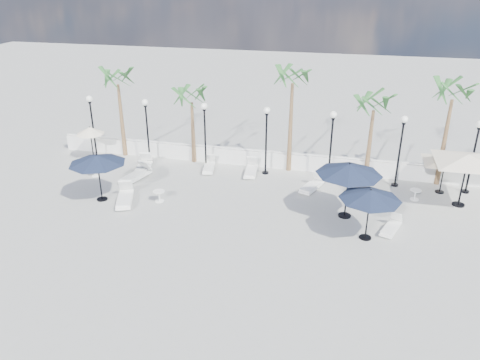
% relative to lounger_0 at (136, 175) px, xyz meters
% --- Properties ---
extents(ground, '(100.00, 100.00, 0.00)m').
position_rel_lounger_0_xyz_m(ground, '(6.72, -3.97, -0.26)').
color(ground, '#979792').
rests_on(ground, ground).
extents(balustrade, '(26.00, 0.30, 1.01)m').
position_rel_lounger_0_xyz_m(balustrade, '(6.72, 3.53, 0.21)').
color(balustrade, silver).
rests_on(balustrade, ground).
extents(lamppost_0, '(0.36, 0.36, 3.84)m').
position_rel_lounger_0_xyz_m(lamppost_0, '(-3.78, 2.53, 2.23)').
color(lamppost_0, black).
rests_on(lamppost_0, ground).
extents(lamppost_1, '(0.36, 0.36, 3.84)m').
position_rel_lounger_0_xyz_m(lamppost_1, '(-0.28, 2.53, 2.23)').
color(lamppost_1, black).
rests_on(lamppost_1, ground).
extents(lamppost_2, '(0.36, 0.36, 3.84)m').
position_rel_lounger_0_xyz_m(lamppost_2, '(3.22, 2.53, 2.23)').
color(lamppost_2, black).
rests_on(lamppost_2, ground).
extents(lamppost_3, '(0.36, 0.36, 3.84)m').
position_rel_lounger_0_xyz_m(lamppost_3, '(6.72, 2.53, 2.23)').
color(lamppost_3, black).
rests_on(lamppost_3, ground).
extents(lamppost_4, '(0.36, 0.36, 3.84)m').
position_rel_lounger_0_xyz_m(lamppost_4, '(10.22, 2.53, 2.23)').
color(lamppost_4, black).
rests_on(lamppost_4, ground).
extents(lamppost_5, '(0.36, 0.36, 3.84)m').
position_rel_lounger_0_xyz_m(lamppost_5, '(13.72, 2.53, 2.23)').
color(lamppost_5, black).
rests_on(lamppost_5, ground).
extents(lamppost_6, '(0.36, 0.36, 3.84)m').
position_rel_lounger_0_xyz_m(lamppost_6, '(17.22, 2.53, 2.23)').
color(lamppost_6, black).
rests_on(lamppost_6, ground).
extents(palm_0, '(2.60, 2.60, 5.50)m').
position_rel_lounger_0_xyz_m(palm_0, '(-2.28, 3.33, 4.27)').
color(palm_0, brown).
rests_on(palm_0, ground).
extents(palm_1, '(2.60, 2.60, 4.70)m').
position_rel_lounger_0_xyz_m(palm_1, '(2.22, 3.33, 3.49)').
color(palm_1, brown).
rests_on(palm_1, ground).
extents(palm_2, '(2.60, 2.60, 6.10)m').
position_rel_lounger_0_xyz_m(palm_2, '(7.92, 3.33, 4.85)').
color(palm_2, brown).
rests_on(palm_2, ground).
extents(palm_3, '(2.60, 2.60, 4.90)m').
position_rel_lounger_0_xyz_m(palm_3, '(12.22, 3.33, 3.69)').
color(palm_3, brown).
rests_on(palm_3, ground).
extents(palm_4, '(2.60, 2.60, 5.70)m').
position_rel_lounger_0_xyz_m(palm_4, '(15.92, 3.33, 4.47)').
color(palm_4, brown).
rests_on(palm_4, ground).
extents(lounger_0, '(1.18, 2.18, 0.78)m').
position_rel_lounger_0_xyz_m(lounger_0, '(0.00, 0.00, 0.00)').
color(lounger_0, white).
rests_on(lounger_0, ground).
extents(lounger_1, '(0.93, 1.87, 0.67)m').
position_rel_lounger_0_xyz_m(lounger_1, '(3.47, 2.25, -0.04)').
color(lounger_1, white).
rests_on(lounger_1, ground).
extents(lounger_2, '(1.08, 2.19, 0.78)m').
position_rel_lounger_0_xyz_m(lounger_2, '(-0.12, 1.23, 0.00)').
color(lounger_2, white).
rests_on(lounger_2, ground).
extents(lounger_3, '(1.41, 2.25, 0.80)m').
position_rel_lounger_0_xyz_m(lounger_3, '(0.68, -2.69, 0.01)').
color(lounger_3, white).
rests_on(lounger_3, ground).
extents(lounger_4, '(0.85, 1.99, 0.72)m').
position_rel_lounger_0_xyz_m(lounger_4, '(5.95, 2.25, -0.02)').
color(lounger_4, white).
rests_on(lounger_4, ground).
extents(lounger_5, '(1.20, 1.97, 0.70)m').
position_rel_lounger_0_xyz_m(lounger_5, '(9.47, 0.98, -0.02)').
color(lounger_5, white).
rests_on(lounger_5, ground).
extents(lounger_6, '(1.05, 1.72, 0.62)m').
position_rel_lounger_0_xyz_m(lounger_6, '(13.28, -2.49, -0.05)').
color(lounger_6, white).
rests_on(lounger_6, ground).
extents(side_table_0, '(0.48, 0.48, 0.47)m').
position_rel_lounger_0_xyz_m(side_table_0, '(-2.42, -0.09, 0.02)').
color(side_table_0, white).
rests_on(side_table_0, ground).
extents(side_table_1, '(0.58, 0.58, 0.57)m').
position_rel_lounger_0_xyz_m(side_table_1, '(2.28, -2.17, 0.08)').
color(side_table_1, white).
rests_on(side_table_1, ground).
extents(side_table_2, '(0.55, 0.55, 0.54)m').
position_rel_lounger_0_xyz_m(side_table_2, '(14.58, 1.04, 0.06)').
color(side_table_2, white).
rests_on(side_table_2, ground).
extents(parasol_navy_left, '(2.77, 2.77, 2.44)m').
position_rel_lounger_0_xyz_m(parasol_navy_left, '(-0.58, -2.66, 1.89)').
color(parasol_navy_left, black).
rests_on(parasol_navy_left, ground).
extents(parasol_navy_mid, '(2.59, 2.59, 2.32)m').
position_rel_lounger_0_xyz_m(parasol_navy_mid, '(12.18, -3.35, 1.78)').
color(parasol_navy_mid, black).
rests_on(parasol_navy_mid, ground).
extents(parasol_navy_right, '(3.00, 3.00, 2.69)m').
position_rel_lounger_0_xyz_m(parasol_navy_right, '(11.25, -1.56, 2.10)').
color(parasol_navy_right, black).
rests_on(parasol_navy_right, ground).
extents(parasol_cream_sq_a, '(5.82, 5.82, 2.86)m').
position_rel_lounger_0_xyz_m(parasol_cream_sq_a, '(16.60, 0.89, 2.39)').
color(parasol_cream_sq_a, black).
rests_on(parasol_cream_sq_a, ground).
extents(parasol_cream_sq_b, '(4.25, 4.25, 2.13)m').
position_rel_lounger_0_xyz_m(parasol_cream_sq_b, '(15.92, 2.23, 1.71)').
color(parasol_cream_sq_b, black).
rests_on(parasol_cream_sq_b, ground).
extents(parasol_cream_small, '(1.69, 1.69, 2.08)m').
position_rel_lounger_0_xyz_m(parasol_cream_small, '(-3.83, 2.23, 1.52)').
color(parasol_cream_small, black).
rests_on(parasol_cream_small, ground).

